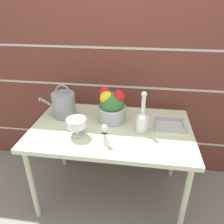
{
  "coord_description": "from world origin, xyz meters",
  "views": [
    {
      "loc": [
        0.22,
        -1.49,
        1.67
      ],
      "look_at": [
        0.0,
        0.04,
        0.86
      ],
      "focal_mm": 35.0,
      "sensor_mm": 36.0,
      "label": 1
    }
  ],
  "objects": [
    {
      "name": "ground_plane",
      "position": [
        0.0,
        0.0,
        0.0
      ],
      "size": [
        12.0,
        12.0,
        0.0
      ],
      "primitive_type": "plane",
      "color": "gray"
    },
    {
      "name": "wire_tray",
      "position": [
        0.46,
        0.08,
        0.75
      ],
      "size": [
        0.24,
        0.18,
        0.04
      ],
      "color": "#B7B7BC",
      "rests_on": "patio_table"
    },
    {
      "name": "patio_table",
      "position": [
        0.0,
        0.0,
        0.67
      ],
      "size": [
        1.29,
        0.79,
        0.74
      ],
      "color": "beige",
      "rests_on": "ground_plane"
    },
    {
      "name": "brick_wall",
      "position": [
        0.0,
        0.5,
        1.1
      ],
      "size": [
        3.6,
        0.08,
        2.2
      ],
      "color": "brown",
      "rests_on": "ground_plane"
    },
    {
      "name": "watering_can",
      "position": [
        -0.44,
        0.13,
        0.85
      ],
      "size": [
        0.34,
        0.2,
        0.3
      ],
      "color": "gray",
      "rests_on": "patio_table"
    },
    {
      "name": "flower_planter",
      "position": [
        -0.01,
        0.12,
        0.87
      ],
      "size": [
        0.24,
        0.24,
        0.29
      ],
      "color": "#ADADB2",
      "rests_on": "patio_table"
    },
    {
      "name": "glass_decanter",
      "position": [
        0.24,
        -0.02,
        0.85
      ],
      "size": [
        0.09,
        0.09,
        0.33
      ],
      "color": "silver",
      "rests_on": "patio_table"
    },
    {
      "name": "crystal_pedestal_bowl",
      "position": [
        -0.24,
        -0.15,
        0.84
      ],
      "size": [
        0.15,
        0.15,
        0.14
      ],
      "color": "silver",
      "rests_on": "patio_table"
    },
    {
      "name": "figurine_vase",
      "position": [
        -0.01,
        -0.23,
        0.8
      ],
      "size": [
        0.08,
        0.08,
        0.16
      ],
      "color": "white",
      "rests_on": "patio_table"
    }
  ]
}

